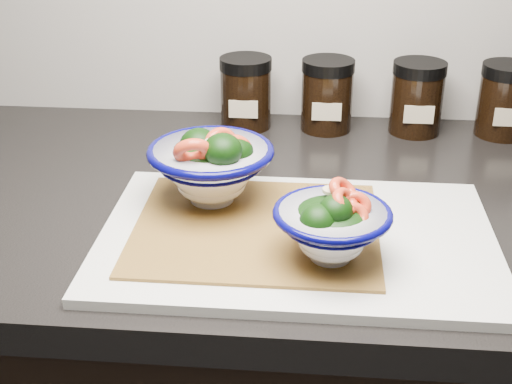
# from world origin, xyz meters

# --- Properties ---
(countertop) EXTENTS (3.50, 0.60, 0.04)m
(countertop) POSITION_xyz_m (0.00, 1.45, 0.88)
(countertop) COLOR black
(countertop) RESTS_ON cabinet
(cutting_board) EXTENTS (0.45, 0.30, 0.01)m
(cutting_board) POSITION_xyz_m (-0.11, 1.33, 0.91)
(cutting_board) COLOR silver
(cutting_board) RESTS_ON countertop
(bamboo_mat) EXTENTS (0.28, 0.24, 0.00)m
(bamboo_mat) POSITION_xyz_m (-0.16, 1.33, 0.91)
(bamboo_mat) COLOR #A77F32
(bamboo_mat) RESTS_ON cutting_board
(bowl_left) EXTENTS (0.15, 0.15, 0.11)m
(bowl_left) POSITION_xyz_m (-0.22, 1.39, 0.96)
(bowl_left) COLOR white
(bowl_left) RESTS_ON bamboo_mat
(bowl_right) EXTENTS (0.13, 0.13, 0.09)m
(bowl_right) POSITION_xyz_m (-0.07, 1.27, 0.96)
(bowl_right) COLOR white
(bowl_right) RESTS_ON bamboo_mat
(spice_jar_a) EXTENTS (0.08, 0.08, 0.11)m
(spice_jar_a) POSITION_xyz_m (-0.21, 1.69, 0.96)
(spice_jar_a) COLOR black
(spice_jar_a) RESTS_ON countertop
(spice_jar_b) EXTENTS (0.08, 0.08, 0.11)m
(spice_jar_b) POSITION_xyz_m (-0.08, 1.69, 0.96)
(spice_jar_b) COLOR black
(spice_jar_b) RESTS_ON countertop
(spice_jar_c) EXTENTS (0.08, 0.08, 0.11)m
(spice_jar_c) POSITION_xyz_m (0.06, 1.69, 0.96)
(spice_jar_c) COLOR black
(spice_jar_c) RESTS_ON countertop
(spice_jar_d) EXTENTS (0.08, 0.08, 0.11)m
(spice_jar_d) POSITION_xyz_m (0.19, 1.69, 0.96)
(spice_jar_d) COLOR black
(spice_jar_d) RESTS_ON countertop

